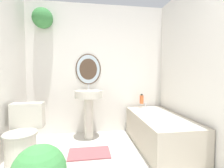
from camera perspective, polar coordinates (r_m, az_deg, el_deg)
name	(u,v)px	position (r m, az deg, el deg)	size (l,w,h in m)	color
wall_back	(93,65)	(3.08, -6.86, 6.63)	(2.64, 0.34, 2.40)	silver
wall_right	(210,67)	(2.31, 31.30, 5.07)	(0.06, 2.68, 2.40)	silver
toilet	(23,137)	(2.43, -28.70, -16.03)	(0.41, 0.55, 0.73)	beige
pedestal_sink	(89,103)	(2.83, -8.21, -6.70)	(0.47, 0.47, 0.93)	beige
bathtub	(159,130)	(2.69, 16.24, -15.28)	(0.69, 1.40, 0.56)	#B2A893
shampoo_bottle	(142,99)	(3.10, 10.37, -5.29)	(0.07, 0.07, 0.18)	#DB6633
bath_mat	(89,153)	(2.49, -7.98, -22.96)	(0.58, 0.36, 0.02)	#934C51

